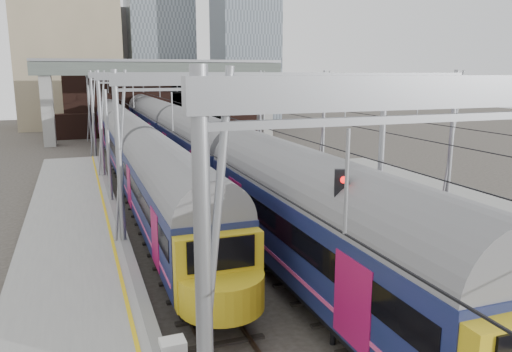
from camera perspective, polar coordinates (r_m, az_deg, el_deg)
name	(u,v)px	position (r m, az deg, el deg)	size (l,w,h in m)	color
ground	(408,320)	(17.56, 17.00, -15.46)	(160.00, 160.00, 0.00)	#38332D
platform_left	(74,321)	(16.54, -20.07, -15.30)	(4.32, 55.00, 1.12)	gray
tracks	(254,205)	(30.04, -0.27, -3.37)	(14.40, 80.00, 0.22)	#4C3828
overhead_line	(222,91)	(35.19, -3.88, 9.64)	(16.80, 80.00, 8.00)	gray
retaining_wall	(167,100)	(65.30, -10.14, 8.53)	(28.00, 2.75, 9.00)	#311B16
overbridge	(163,77)	(59.12, -10.59, 11.03)	(28.00, 3.00, 9.25)	gray
city_skyline	(152,12)	(84.23, -11.81, 17.87)	(37.50, 27.50, 60.00)	tan
train_main	(175,136)	(42.42, -9.25, 4.58)	(3.07, 70.83, 5.19)	black
train_second	(132,147)	(37.82, -14.04, 3.23)	(2.77, 47.98, 4.77)	black
signal_near_left	(337,238)	(14.32, 9.27, -7.04)	(0.42, 0.48, 5.31)	black
signal_near_centre	(458,253)	(15.61, 22.09, -8.17)	(0.32, 0.45, 4.37)	black
equip_cover_b	(373,268)	(21.25, 13.26, -10.18)	(0.84, 0.59, 0.10)	#197CBC
equip_cover_c	(349,231)	(25.69, 10.57, -6.15)	(0.93, 0.66, 0.11)	#197CBC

